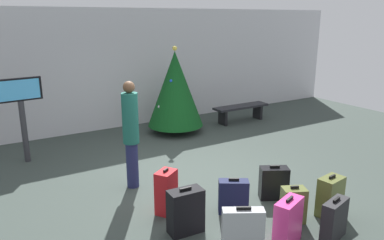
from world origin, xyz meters
The scene contains 15 objects.
ground_plane centered at (0.00, 0.00, 0.00)m, with size 16.00×16.00×0.00m, color #38423D.
back_wall centered at (0.00, 4.12, 1.60)m, with size 16.00×0.20×3.20m, color silver.
holiday_tree centered at (1.25, 2.78, 1.17)m, with size 1.45×1.45×2.26m.
flight_info_kiosk centered at (-2.46, 2.58, 1.25)m, with size 0.87×0.18×1.78m.
waiting_bench centered at (3.38, 2.70, 0.37)m, with size 1.73×0.44×0.48m.
traveller_0 centered at (-1.02, 0.26, 1.04)m, with size 0.39×0.39×1.92m.
suitcase_0 centered at (0.83, -1.39, 0.27)m, with size 0.52×0.43×0.59m.
suitcase_1 centered at (-0.96, -1.52, 0.33)m, with size 0.51×0.29×0.69m.
suitcase_2 centered at (-0.04, -1.42, 0.27)m, with size 0.50×0.42×0.57m.
suitcase_3 centered at (1.17, -2.25, 0.31)m, with size 0.44×0.31×0.66m.
suitcase_4 centered at (-0.68, -2.43, 0.35)m, with size 0.53×0.40×0.74m.
suitcase_5 centered at (0.06, -2.47, 0.32)m, with size 0.52×0.36×0.68m.
suitcase_6 centered at (-0.93, -0.88, 0.34)m, with size 0.41×0.39×0.73m.
suitcase_7 centered at (0.55, -2.10, 0.27)m, with size 0.41×0.36×0.58m.
suitcase_8 centered at (0.69, -2.71, 0.28)m, with size 0.51×0.29×0.61m.
Camera 1 is at (-3.33, -5.59, 2.95)m, focal length 34.91 mm.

